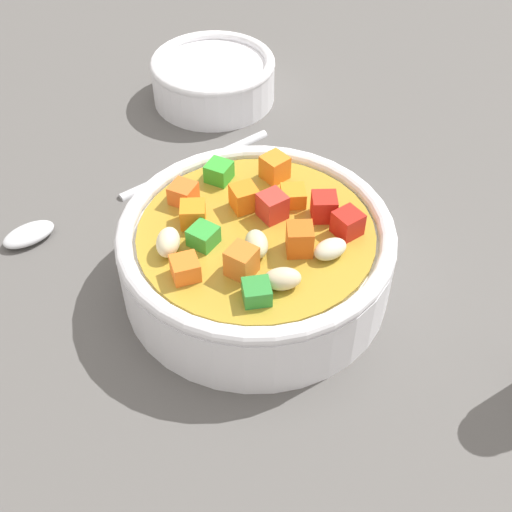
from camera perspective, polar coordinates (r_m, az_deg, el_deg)
name	(u,v)px	position (r cm, az deg, el deg)	size (l,w,h in cm)	color
ground_plane	(256,293)	(46.25, 0.00, -3.20)	(140.00, 140.00, 2.00)	#565451
soup_bowl_main	(256,253)	(43.38, 0.00, 0.24)	(17.67, 17.67, 6.72)	white
spoon	(121,194)	(52.67, -11.42, 5.18)	(22.60, 9.15, 1.01)	silver
side_bowl_small	(213,78)	(62.49, -3.64, 14.86)	(11.09, 11.09, 4.04)	white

